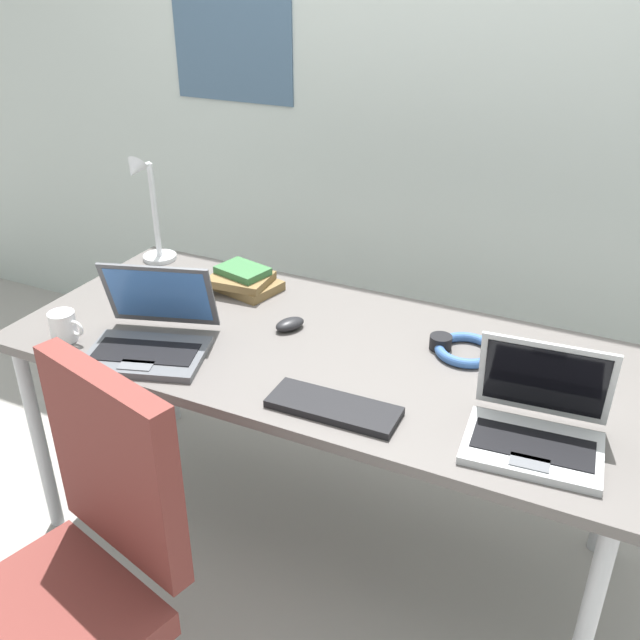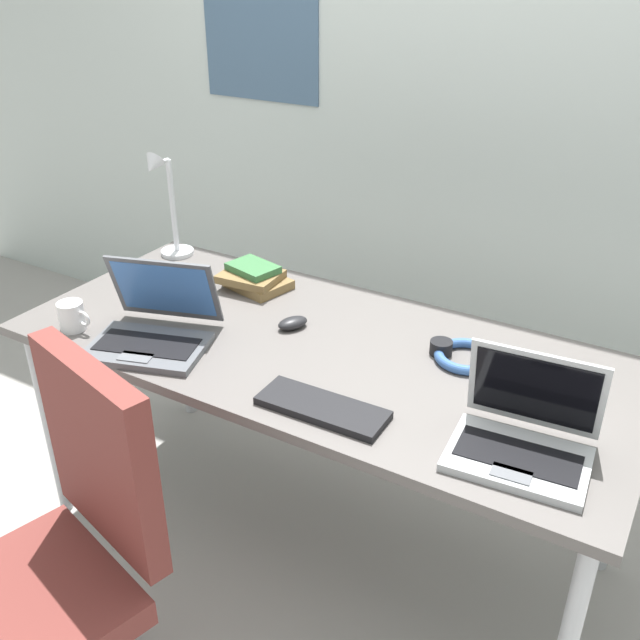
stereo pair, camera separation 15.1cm
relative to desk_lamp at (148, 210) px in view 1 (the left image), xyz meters
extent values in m
plane|color=gray|center=(0.80, -0.28, -0.94)|extent=(12.00, 12.00, 0.00)
cube|color=#B2BCB7|center=(0.80, 0.82, 0.36)|extent=(6.00, 0.12, 2.60)
cube|color=#3F5972|center=(-0.10, 0.76, 0.61)|extent=(0.56, 0.01, 0.76)
cube|color=#595451|center=(0.80, -0.28, -0.21)|extent=(1.80, 0.80, 0.03)
cylinder|color=#B2B5BA|center=(-0.04, -0.62, -0.58)|extent=(0.04, 0.04, 0.71)
cylinder|color=#B2B5BA|center=(1.64, -0.62, -0.58)|extent=(0.04, 0.04, 0.71)
cylinder|color=#B2B5BA|center=(-0.04, 0.06, -0.58)|extent=(0.04, 0.04, 0.71)
cylinder|color=#B2B5BA|center=(1.64, 0.06, -0.58)|extent=(0.04, 0.04, 0.71)
cylinder|color=silver|center=(0.00, 0.03, -0.19)|extent=(0.12, 0.12, 0.02)
cylinder|color=silver|center=(0.00, 0.03, -0.01)|extent=(0.02, 0.02, 0.34)
cylinder|color=silver|center=(0.00, -0.01, 0.16)|extent=(0.01, 0.08, 0.01)
cone|color=silver|center=(0.00, -0.05, 0.16)|extent=(0.07, 0.09, 0.09)
cube|color=#B7BABC|center=(1.45, -0.51, -0.19)|extent=(0.32, 0.23, 0.02)
cube|color=black|center=(1.45, -0.51, -0.18)|extent=(0.28, 0.14, 0.00)
cube|color=#595B60|center=(1.45, -0.58, -0.18)|extent=(0.09, 0.05, 0.00)
cube|color=#B7BABC|center=(1.44, -0.38, -0.07)|extent=(0.31, 0.07, 0.21)
cube|color=black|center=(1.44, -0.39, -0.07)|extent=(0.28, 0.05, 0.17)
cube|color=#515459|center=(0.40, -0.56, -0.19)|extent=(0.38, 0.31, 0.02)
cube|color=black|center=(0.40, -0.56, -0.18)|extent=(0.31, 0.20, 0.00)
cube|color=#595B60|center=(0.42, -0.62, -0.18)|extent=(0.10, 0.07, 0.00)
cube|color=#515459|center=(0.35, -0.41, -0.07)|extent=(0.33, 0.18, 0.21)
cube|color=#3F72BF|center=(0.35, -0.42, -0.07)|extent=(0.30, 0.15, 0.18)
cube|color=black|center=(0.97, -0.56, -0.19)|extent=(0.33, 0.13, 0.02)
ellipsoid|color=black|center=(0.68, -0.23, -0.18)|extent=(0.09, 0.11, 0.03)
cube|color=black|center=(0.16, -0.24, -0.19)|extent=(0.12, 0.15, 0.01)
torus|color=#335999|center=(1.19, -0.15, -0.18)|extent=(0.18, 0.18, 0.03)
cylinder|color=black|center=(1.12, -0.15, -0.18)|extent=(0.06, 0.06, 0.04)
cylinder|color=black|center=(1.27, -0.15, -0.18)|extent=(0.06, 0.06, 0.04)
cube|color=brown|center=(0.43, -0.05, -0.18)|extent=(0.23, 0.20, 0.03)
cube|color=brown|center=(0.41, -0.07, -0.15)|extent=(0.20, 0.17, 0.03)
cube|color=#336638|center=(0.41, -0.05, -0.13)|extent=(0.18, 0.15, 0.02)
cylinder|color=white|center=(0.12, -0.57, -0.15)|extent=(0.08, 0.08, 0.09)
torus|color=white|center=(0.17, -0.57, -0.15)|extent=(0.05, 0.01, 0.05)
cube|color=brown|center=(0.55, -1.19, -0.52)|extent=(0.54, 0.54, 0.07)
cube|color=brown|center=(0.61, -0.95, -0.21)|extent=(0.42, 0.17, 0.48)
camera|label=1|loc=(1.57, -1.87, 0.82)|focal=39.78mm
camera|label=2|loc=(1.70, -1.80, 0.82)|focal=39.78mm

